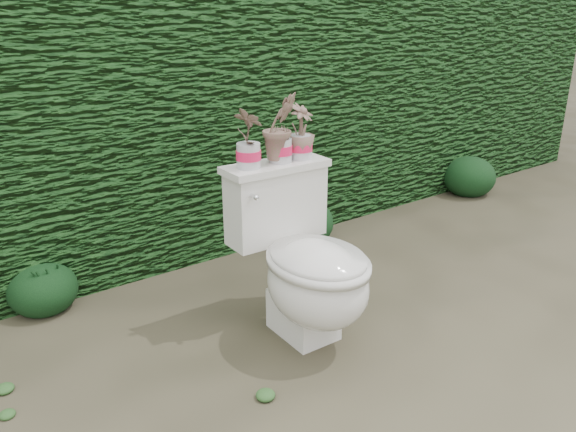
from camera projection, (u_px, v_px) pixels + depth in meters
ground at (315, 348)px, 2.53m from camera, size 60.00×60.00×0.00m
hedge at (153, 117)px, 3.45m from camera, size 8.00×1.00×1.60m
toilet at (306, 266)px, 2.51m from camera, size 0.51×0.69×0.78m
potted_plant_left at (248, 140)px, 2.42m from camera, size 0.13×0.16×0.25m
potted_plant_center at (280, 129)px, 2.50m from camera, size 0.18×0.15×0.30m
potted_plant_right at (301, 133)px, 2.57m from camera, size 0.17×0.17×0.24m
liriope_clump_1 at (42, 284)px, 2.81m from camera, size 0.34×0.34×0.27m
liriope_clump_2 at (303, 218)px, 3.62m from camera, size 0.40×0.40×0.32m
liriope_clump_3 at (470, 173)px, 4.56m from camera, size 0.42×0.42×0.33m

